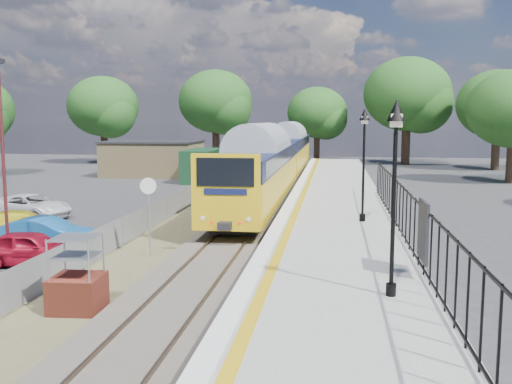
% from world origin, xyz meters
% --- Properties ---
extents(ground, '(120.00, 120.00, 0.00)m').
position_xyz_m(ground, '(0.00, 0.00, 0.00)').
color(ground, '#2D2D30').
rests_on(ground, ground).
extents(track_bed, '(5.90, 80.00, 0.29)m').
position_xyz_m(track_bed, '(-0.47, 9.67, 0.09)').
color(track_bed, '#473F38').
rests_on(track_bed, ground).
extents(platform, '(5.00, 70.00, 0.90)m').
position_xyz_m(platform, '(4.20, 8.00, 0.45)').
color(platform, gray).
rests_on(platform, ground).
extents(platform_edge, '(0.90, 70.00, 0.01)m').
position_xyz_m(platform_edge, '(2.14, 8.00, 0.90)').
color(platform_edge, silver).
rests_on(platform_edge, platform).
extents(victorian_lamp_south, '(0.44, 0.44, 4.60)m').
position_xyz_m(victorian_lamp_south, '(5.50, -4.00, 4.30)').
color(victorian_lamp_south, black).
rests_on(victorian_lamp_south, platform).
extents(victorian_lamp_north, '(0.44, 0.44, 4.60)m').
position_xyz_m(victorian_lamp_north, '(5.30, 6.00, 4.30)').
color(victorian_lamp_north, black).
rests_on(victorian_lamp_north, platform).
extents(palisade_fence, '(0.12, 26.00, 2.00)m').
position_xyz_m(palisade_fence, '(6.55, 2.24, 1.84)').
color(palisade_fence, black).
rests_on(palisade_fence, platform).
extents(wire_fence, '(0.06, 52.00, 1.20)m').
position_xyz_m(wire_fence, '(-4.20, 12.00, 0.60)').
color(wire_fence, '#999EA3').
rests_on(wire_fence, ground).
extents(outbuilding, '(10.80, 10.10, 3.12)m').
position_xyz_m(outbuilding, '(-10.91, 31.21, 1.52)').
color(outbuilding, tan).
rests_on(outbuilding, ground).
extents(tree_line, '(56.80, 43.80, 11.88)m').
position_xyz_m(tree_line, '(1.40, 42.00, 6.61)').
color(tree_line, '#332319').
rests_on(tree_line, ground).
extents(train, '(2.82, 40.83, 3.51)m').
position_xyz_m(train, '(0.00, 24.42, 2.34)').
color(train, gold).
rests_on(train, ground).
extents(brick_plinth, '(1.34, 1.34, 2.06)m').
position_xyz_m(brick_plinth, '(-2.50, -3.66, 0.99)').
color(brick_plinth, maroon).
rests_on(brick_plinth, ground).
extents(speed_sign, '(0.60, 0.13, 2.97)m').
position_xyz_m(speed_sign, '(-2.50, 2.26, 2.04)').
color(speed_sign, '#999EA3').
rests_on(speed_sign, ground).
extents(carpark_lamp, '(0.25, 0.50, 7.13)m').
position_xyz_m(carpark_lamp, '(-7.46, 1.29, 4.06)').
color(carpark_lamp, '#4A181B').
rests_on(carpark_lamp, ground).
extents(car_red, '(3.71, 1.80, 1.22)m').
position_xyz_m(car_red, '(-6.27, 0.71, 0.61)').
color(car_red, maroon).
rests_on(car_red, ground).
extents(car_blue, '(3.86, 1.40, 1.27)m').
position_xyz_m(car_blue, '(-6.90, 3.00, 0.63)').
color(car_blue, '#1B5CA2').
rests_on(car_blue, ground).
extents(car_yellow, '(4.18, 2.91, 1.12)m').
position_xyz_m(car_yellow, '(-9.20, 5.29, 0.56)').
color(car_yellow, gold).
rests_on(car_yellow, ground).
extents(car_white, '(4.77, 3.05, 1.22)m').
position_xyz_m(car_white, '(-11.30, 9.65, 0.61)').
color(car_white, silver).
rests_on(car_white, ground).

